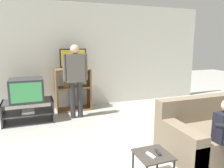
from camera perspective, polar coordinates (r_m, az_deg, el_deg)
The scene contains 10 objects.
wall_back at distance 5.68m, azimuth -5.50°, elevation 7.34°, with size 6.40×0.06×2.60m.
tv_stand at distance 4.91m, azimuth -20.97°, elevation -6.68°, with size 1.01×0.54×0.46m.
television_main at distance 4.78m, azimuth -21.39°, elevation -1.41°, with size 0.65×0.56×0.47m.
media_shelf at distance 5.41m, azimuth -10.12°, elevation -1.31°, with size 0.83×0.41×1.02m.
television_flat at distance 5.32m, azimuth -10.09°, elevation 6.37°, with size 0.63×0.20×0.48m.
snack_table at distance 2.76m, azimuth 10.65°, elevation -18.34°, with size 0.40×0.40×0.35m.
remote_control_black at distance 2.76m, azimuth 11.95°, elevation -17.03°, with size 0.04×0.14×0.02m, color #232328.
remote_control_white at distance 2.68m, azimuth 10.10°, elevation -17.84°, with size 0.04×0.14×0.02m, color silver.
couch at distance 3.83m, azimuth 26.73°, elevation -11.36°, with size 1.89×0.93×0.79m.
person_standing_adult at distance 4.74m, azimuth -9.51°, elevation 2.53°, with size 0.53×0.20×1.60m.
Camera 1 is at (-1.43, -1.42, 1.64)m, focal length 35.00 mm.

